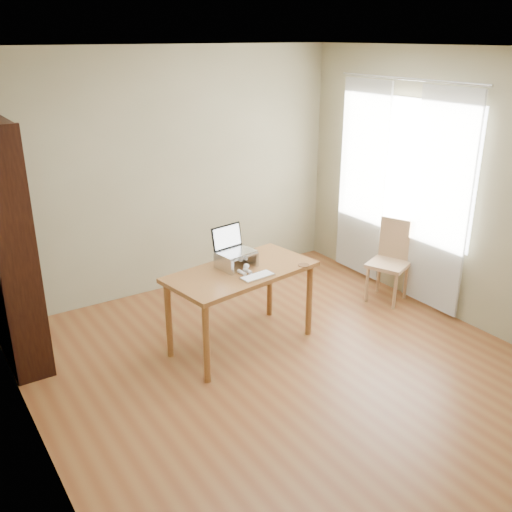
# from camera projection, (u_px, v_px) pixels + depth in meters

# --- Properties ---
(room) EXTENTS (4.04, 4.54, 2.64)m
(room) POSITION_uv_depth(u_px,v_px,m) (301.00, 228.00, 4.37)
(room) COLOR brown
(room) RESTS_ON ground
(bookshelf) EXTENTS (0.30, 0.90, 2.10)m
(bookshelf) POSITION_uv_depth(u_px,v_px,m) (8.00, 247.00, 4.71)
(bookshelf) COLOR black
(bookshelf) RESTS_ON ground
(curtains) EXTENTS (0.03, 1.90, 2.25)m
(curtains) POSITION_uv_depth(u_px,v_px,m) (398.00, 189.00, 5.99)
(curtains) COLOR silver
(curtains) RESTS_ON ground
(desk) EXTENTS (1.42, 0.86, 0.75)m
(desk) POSITION_uv_depth(u_px,v_px,m) (241.00, 281.00, 5.07)
(desk) COLOR brown
(desk) RESTS_ON ground
(laptop_stand) EXTENTS (0.32, 0.25, 0.13)m
(laptop_stand) POSITION_uv_depth(u_px,v_px,m) (236.00, 258.00, 5.06)
(laptop_stand) COLOR silver
(laptop_stand) RESTS_ON desk
(laptop) EXTENTS (0.35, 0.31, 0.23)m
(laptop) POSITION_uv_depth(u_px,v_px,m) (233.00, 245.00, 5.07)
(laptop) COLOR silver
(laptop) RESTS_ON laptop_stand
(keyboard) EXTENTS (0.31, 0.16, 0.02)m
(keyboard) POSITION_uv_depth(u_px,v_px,m) (257.00, 276.00, 4.87)
(keyboard) COLOR silver
(keyboard) RESTS_ON desk
(coaster) EXTENTS (0.10, 0.10, 0.01)m
(coaster) POSITION_uv_depth(u_px,v_px,m) (304.00, 265.00, 5.12)
(coaster) COLOR brown
(coaster) RESTS_ON desk
(cat) EXTENTS (0.26, 0.49, 0.16)m
(cat) POSITION_uv_depth(u_px,v_px,m) (232.00, 259.00, 5.07)
(cat) COLOR #423C33
(cat) RESTS_ON desk
(chair) EXTENTS (0.51, 0.50, 0.87)m
(chair) POSITION_uv_depth(u_px,v_px,m) (393.00, 258.00, 6.05)
(chair) COLOR tan
(chair) RESTS_ON ground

